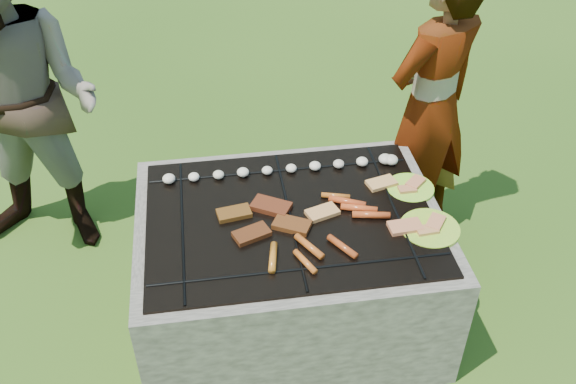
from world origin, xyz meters
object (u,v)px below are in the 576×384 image
(plate_far, at_px, (410,188))
(cook, at_px, (431,107))
(fire_pit, at_px, (290,271))
(bystander, at_px, (21,108))
(plate_near, at_px, (430,228))

(plate_far, relative_size, cook, 0.17)
(fire_pit, bearing_deg, plate_far, 11.35)
(plate_far, distance_m, bystander, 1.84)
(plate_near, bearing_deg, plate_far, 89.87)
(fire_pit, height_order, cook, cook)
(plate_near, xyz_separation_m, bystander, (-1.72, 0.87, 0.21))
(plate_far, height_order, bystander, bystander)
(plate_near, relative_size, bystander, 0.20)
(plate_far, relative_size, bystander, 0.15)
(fire_pit, xyz_separation_m, bystander, (-1.16, 0.71, 0.54))
(plate_near, distance_m, bystander, 1.94)
(cook, bearing_deg, bystander, -31.01)
(cook, distance_m, bystander, 1.95)
(cook, bearing_deg, plate_far, 37.06)
(cook, relative_size, bystander, 0.91)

